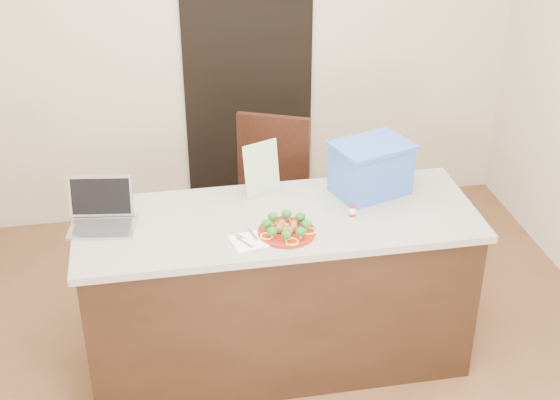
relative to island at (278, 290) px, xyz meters
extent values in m
plane|color=brown|center=(0.00, -0.25, -0.46)|extent=(4.00, 4.00, 0.00)
plane|color=beige|center=(0.00, 1.75, 0.89)|extent=(4.00, 0.00, 4.00)
cube|color=black|center=(0.10, 1.73, 0.54)|extent=(0.90, 0.02, 2.00)
cube|color=black|center=(0.00, 0.00, -0.02)|extent=(2.00, 0.70, 0.88)
cube|color=beige|center=(0.00, 0.00, 0.44)|extent=(2.06, 0.76, 0.04)
cylinder|color=maroon|center=(0.01, -0.17, 0.47)|extent=(0.29, 0.29, 0.02)
torus|color=maroon|center=(0.01, -0.17, 0.47)|extent=(0.28, 0.28, 0.01)
sphere|color=brown|center=(0.01, -0.17, 0.50)|extent=(0.04, 0.04, 0.04)
sphere|color=brown|center=(0.00, -0.13, 0.50)|extent=(0.04, 0.04, 0.04)
sphere|color=brown|center=(-0.02, -0.15, 0.50)|extent=(0.04, 0.04, 0.04)
sphere|color=brown|center=(-0.02, -0.18, 0.50)|extent=(0.04, 0.04, 0.04)
sphere|color=brown|center=(0.00, -0.20, 0.50)|extent=(0.04, 0.04, 0.04)
sphere|color=brown|center=(0.03, -0.20, 0.50)|extent=(0.04, 0.04, 0.04)
sphere|color=brown|center=(0.05, -0.18, 0.50)|extent=(0.04, 0.04, 0.04)
sphere|color=brown|center=(0.05, -0.15, 0.50)|extent=(0.04, 0.04, 0.04)
ellipsoid|color=#144C15|center=(0.09, -0.11, 0.51)|extent=(0.05, 0.05, 0.04)
ellipsoid|color=#144C15|center=(0.03, -0.07, 0.51)|extent=(0.05, 0.05, 0.04)
ellipsoid|color=#144C15|center=(-0.04, -0.09, 0.51)|extent=(0.05, 0.05, 0.04)
ellipsoid|color=#144C15|center=(-0.08, -0.15, 0.51)|extent=(0.05, 0.05, 0.04)
ellipsoid|color=#144C15|center=(-0.07, -0.22, 0.51)|extent=(0.05, 0.05, 0.04)
ellipsoid|color=#144C15|center=(-0.01, -0.26, 0.51)|extent=(0.05, 0.05, 0.04)
ellipsoid|color=#144C15|center=(0.07, -0.25, 0.51)|extent=(0.05, 0.05, 0.04)
ellipsoid|color=#144C15|center=(0.11, -0.19, 0.51)|extent=(0.05, 0.05, 0.04)
torus|color=gold|center=(0.07, -0.07, 0.48)|extent=(0.07, 0.07, 0.01)
torus|color=gold|center=(-0.06, -0.08, 0.48)|extent=(0.07, 0.07, 0.01)
torus|color=gold|center=(-0.09, -0.21, 0.48)|extent=(0.07, 0.07, 0.01)
torus|color=gold|center=(0.02, -0.28, 0.48)|extent=(0.07, 0.07, 0.01)
torus|color=gold|center=(0.12, -0.20, 0.48)|extent=(0.07, 0.07, 0.01)
cube|color=white|center=(-0.18, -0.21, 0.46)|extent=(0.19, 0.19, 0.01)
cube|color=#B0B1B5|center=(-0.20, -0.23, 0.47)|extent=(0.07, 0.10, 0.00)
cube|color=#B0B1B5|center=(-0.20, -0.17, 0.47)|extent=(0.05, 0.05, 0.00)
cube|color=white|center=(-0.15, -0.25, 0.47)|extent=(0.04, 0.09, 0.01)
cube|color=#B0B1B5|center=(-0.15, -0.16, 0.47)|extent=(0.04, 0.11, 0.00)
cylinder|color=white|center=(0.37, -0.08, 0.48)|extent=(0.03, 0.03, 0.05)
cylinder|color=white|center=(0.37, -0.08, 0.52)|extent=(0.02, 0.02, 0.01)
cylinder|color=red|center=(0.37, -0.08, 0.53)|extent=(0.03, 0.03, 0.01)
cylinder|color=red|center=(0.37, -0.08, 0.48)|extent=(0.03, 0.03, 0.02)
cube|color=#AFAFB4|center=(-0.88, 0.05, 0.47)|extent=(0.35, 0.27, 0.01)
cube|color=#AFAFB4|center=(-0.88, 0.16, 0.58)|extent=(0.33, 0.10, 0.21)
cube|color=black|center=(-0.88, 0.15, 0.58)|extent=(0.30, 0.08, 0.18)
cube|color=#292A2C|center=(-0.88, 0.04, 0.47)|extent=(0.30, 0.20, 0.00)
cube|color=silver|center=(-0.04, 0.26, 0.61)|extent=(0.21, 0.12, 0.29)
cube|color=#3256B6|center=(0.53, 0.17, 0.59)|extent=(0.44, 0.37, 0.27)
cube|color=#3256B6|center=(0.53, 0.17, 0.73)|extent=(0.47, 0.40, 0.02)
cube|color=#32170F|center=(0.15, 0.78, 0.04)|extent=(0.61, 0.61, 0.04)
cube|color=#32170F|center=(0.15, 0.99, 0.32)|extent=(0.44, 0.23, 0.53)
cylinder|color=#32170F|center=(-0.05, 0.58, -0.21)|extent=(0.04, 0.04, 0.50)
cylinder|color=#32170F|center=(0.35, 0.58, -0.21)|extent=(0.04, 0.04, 0.50)
cylinder|color=#32170F|center=(-0.05, 0.98, -0.21)|extent=(0.04, 0.04, 0.50)
cylinder|color=#32170F|center=(0.35, 0.98, -0.21)|extent=(0.04, 0.04, 0.50)
camera|label=1|loc=(-0.60, -3.38, 2.48)|focal=50.00mm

